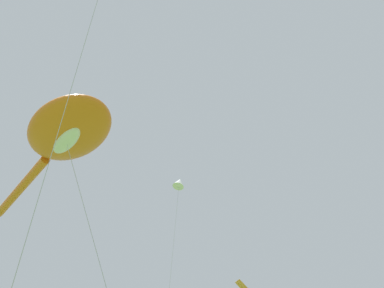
{
  "coord_description": "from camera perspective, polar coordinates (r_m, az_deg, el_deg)",
  "views": [
    {
      "loc": [
        -8.58,
        -0.58,
        1.73
      ],
      "look_at": [
        -0.43,
        9.29,
        10.45
      ],
      "focal_mm": 39.94,
      "sensor_mm": 36.0,
      "label": 1
    }
  ],
  "objects": [
    {
      "name": "big_show_kite",
      "position": [
        22.59,
        -16.65,
        1.13
      ],
      "size": [
        4.96,
        16.67,
        15.04
      ],
      "rotation": [
        0.0,
        0.0,
        -1.62
      ],
      "color": "orange",
      "rests_on": "ground"
    },
    {
      "name": "small_kite_streamer_purple",
      "position": [
        33.98,
        -1.74,
        -5.28
      ],
      "size": [
        2.82,
        1.61,
        18.78
      ],
      "rotation": [
        0.0,
        0.0,
        -1.36
      ],
      "color": "white",
      "rests_on": "ground"
    }
  ]
}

